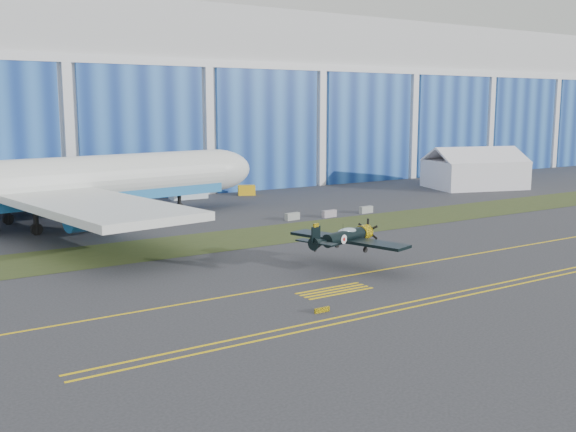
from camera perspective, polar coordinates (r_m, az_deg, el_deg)
ground at (r=69.33m, az=11.89°, el=-2.52°), size 260.00×260.00×0.00m
grass_median at (r=79.66m, az=4.79°, el=-0.82°), size 260.00×10.00×0.02m
hangar at (r=129.05m, az=-11.22°, el=9.55°), size 220.00×45.70×30.00m
taxiway_centreline at (r=65.97m, az=14.94°, el=-3.23°), size 200.00×0.20×0.02m
edge_line_near at (r=60.21m, az=21.66°, el=-4.76°), size 80.00×0.20×0.02m
edge_line_far at (r=60.77m, az=20.90°, el=-4.59°), size 80.00×0.20×0.02m
hold_short_ladder at (r=51.85m, az=3.97°, el=-6.33°), size 6.00×2.40×0.02m
guard_board_left at (r=46.51m, az=2.90°, el=-7.94°), size 1.20×0.15×0.35m
warbird at (r=58.34m, az=4.81°, el=-1.78°), size 12.29×13.62×3.39m
jetliner at (r=82.76m, az=-20.12°, el=6.97°), size 72.84×64.44×22.83m
tent at (r=120.62m, az=15.53°, el=4.00°), size 17.93×15.16×7.14m
shipping_container at (r=103.68m, az=-8.44°, el=2.12°), size 5.65×2.37×2.43m
tug at (r=107.15m, az=-3.53°, el=2.20°), size 3.11×2.61×1.55m
gse_box at (r=135.63m, az=14.13°, el=3.50°), size 3.29×1.81×1.95m
barrier_a at (r=83.39m, az=0.37°, el=-0.04°), size 2.06×0.84×0.90m
barrier_b at (r=85.62m, az=3.51°, el=0.19°), size 2.03×0.73×0.90m
barrier_c at (r=89.43m, az=6.63°, el=0.53°), size 2.04×0.77×0.90m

